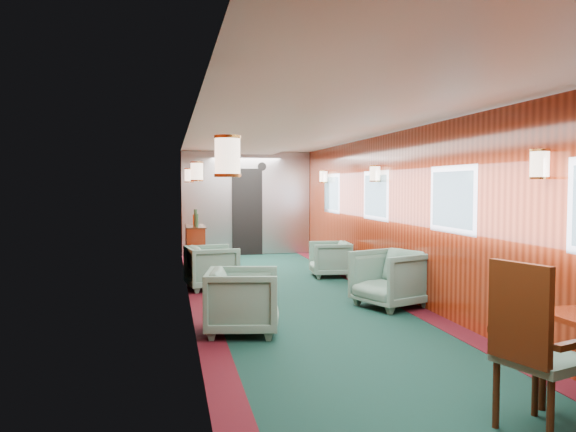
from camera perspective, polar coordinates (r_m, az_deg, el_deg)
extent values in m
plane|color=#0D2F27|center=(7.43, 2.07, -9.42)|extent=(12.00, 12.00, 0.00)
cube|color=white|center=(7.29, 2.10, 8.91)|extent=(3.00, 12.00, 0.10)
cube|color=white|center=(7.29, 2.10, 8.99)|extent=(1.20, 12.00, 0.06)
cube|color=maroon|center=(13.16, -4.26, 1.33)|extent=(3.00, 0.10, 2.40)
cube|color=maroon|center=(7.06, -9.82, -0.29)|extent=(0.10, 12.00, 2.40)
cube|color=maroon|center=(7.77, 12.88, -0.01)|extent=(0.10, 12.00, 2.40)
cube|color=#390B13|center=(7.23, -8.52, -9.79)|extent=(0.30, 12.00, 0.01)
cube|color=#390B13|center=(7.86, 11.77, -8.77)|extent=(0.30, 12.00, 0.01)
cube|color=#ABADB2|center=(13.08, -4.22, 1.32)|extent=(2.98, 0.12, 2.38)
cube|color=black|center=(13.01, -4.17, 0.42)|extent=(0.70, 0.06, 2.00)
cylinder|color=black|center=(12.97, -5.73, 5.05)|extent=(0.20, 0.04, 0.20)
cylinder|color=black|center=(13.07, -2.66, 5.05)|extent=(0.20, 0.04, 0.20)
cube|color=#B4B7BB|center=(6.86, 16.34, 1.62)|extent=(0.02, 1.10, 0.80)
cube|color=#3D585C|center=(6.86, 16.28, 1.62)|extent=(0.01, 0.96, 0.66)
cube|color=#B4B7BB|center=(9.14, 8.89, 2.06)|extent=(0.02, 1.10, 0.80)
cube|color=#3D585C|center=(9.13, 8.84, 2.06)|extent=(0.01, 0.96, 0.66)
cube|color=#B4B7BB|center=(11.51, 4.46, 2.31)|extent=(0.02, 1.10, 0.80)
cube|color=#3D585C|center=(11.51, 4.42, 2.31)|extent=(0.01, 0.96, 0.66)
cylinder|color=#FFE7C6|center=(3.56, -6.17, 6.05)|extent=(0.16, 0.16, 0.24)
cylinder|color=#C08536|center=(3.56, -6.16, 4.12)|extent=(0.17, 0.17, 0.02)
cylinder|color=#FFE7C6|center=(5.37, 24.19, 4.81)|extent=(0.16, 0.16, 0.24)
cylinder|color=#C08536|center=(5.37, 24.17, 3.53)|extent=(0.17, 0.17, 0.02)
cylinder|color=#FFE7C6|center=(7.55, -9.24, 4.49)|extent=(0.16, 0.16, 0.24)
cylinder|color=#C08536|center=(7.55, -9.24, 3.58)|extent=(0.17, 0.17, 0.02)
cylinder|color=#FFE7C6|center=(8.92, 8.83, 4.28)|extent=(0.16, 0.16, 0.24)
cylinder|color=#C08536|center=(8.92, 8.82, 3.51)|extent=(0.17, 0.17, 0.02)
cylinder|color=#FFE7C6|center=(10.55, -10.02, 4.09)|extent=(0.16, 0.16, 0.24)
cylinder|color=#C08536|center=(10.54, -10.01, 3.44)|extent=(0.17, 0.17, 0.02)
cylinder|color=#FFE7C6|center=(11.77, 3.63, 4.03)|extent=(0.16, 0.16, 0.24)
cylinder|color=#C08536|center=(11.77, 3.63, 3.45)|extent=(0.17, 0.17, 0.02)
cylinder|color=#391E0D|center=(4.55, 24.45, -13.37)|extent=(0.06, 0.06, 0.69)
cube|color=#214E47|center=(4.11, 24.50, -13.14)|extent=(0.61, 0.61, 0.06)
cube|color=#391E0D|center=(3.84, 22.47, -9.06)|extent=(0.19, 0.44, 0.63)
cube|color=#214E47|center=(3.88, 22.70, -9.91)|extent=(0.12, 0.33, 0.38)
cube|color=#391E0D|center=(4.21, 21.83, -10.33)|extent=(0.44, 0.19, 0.04)
cylinder|color=#391E0D|center=(3.93, 25.10, -17.90)|extent=(0.05, 0.05, 0.45)
cylinder|color=#391E0D|center=(4.16, 20.39, -16.62)|extent=(0.05, 0.05, 0.45)
cylinder|color=#391E0D|center=(4.46, 23.82, -15.33)|extent=(0.05, 0.05, 0.45)
cube|color=maroon|center=(9.83, -9.44, -3.69)|extent=(0.30, 1.01, 0.91)
cube|color=#391E0D|center=(9.78, -9.40, -1.04)|extent=(0.32, 1.03, 0.02)
cylinder|color=#24492E|center=(9.52, -9.28, -0.43)|extent=(0.07, 0.07, 0.22)
cylinder|color=#24492E|center=(9.87, -9.38, -0.13)|extent=(0.06, 0.06, 0.28)
cylinder|color=#C08536|center=(10.08, -9.43, -0.35)|extent=(0.08, 0.08, 0.18)
imported|color=#214E47|center=(6.20, -4.59, -8.61)|extent=(0.91, 0.89, 0.71)
imported|color=#214E47|center=(8.84, -7.74, -5.18)|extent=(0.86, 0.84, 0.68)
imported|color=#214E47|center=(7.61, 10.34, -6.28)|extent=(1.07, 1.06, 0.76)
imported|color=#214E47|center=(9.97, 4.29, -4.38)|extent=(0.75, 0.73, 0.62)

